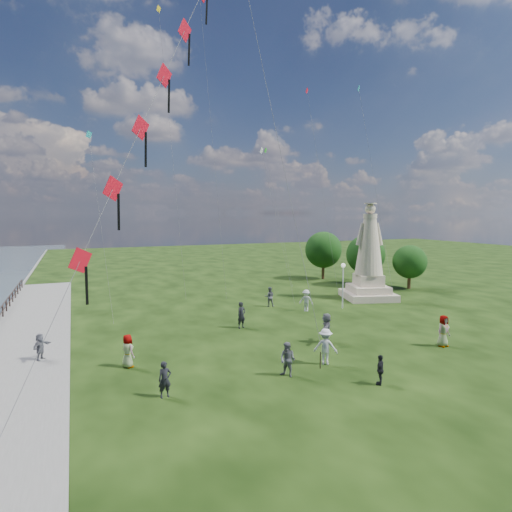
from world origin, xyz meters
name	(u,v)px	position (x,y,z in m)	size (l,w,h in m)	color
statue	(369,263)	(14.45, 17.00, 3.41)	(5.53, 5.53, 9.02)	tan
lamppost	(343,276)	(9.81, 14.48, 2.78)	(0.36, 0.36, 3.86)	silver
tree_row	(356,254)	(18.77, 24.91, 3.41)	(8.88, 13.45, 5.85)	#382314
person_0	(165,380)	(-7.64, 2.70, 0.80)	(0.58, 0.38, 1.60)	black
person_1	(288,360)	(-1.58, 2.70, 0.86)	(0.84, 0.52, 1.73)	#595960
person_2	(326,346)	(1.10, 3.46, 0.97)	(1.25, 0.64, 1.93)	silver
person_3	(380,370)	(1.97, 0.08, 0.72)	(0.85, 0.43, 1.44)	black
person_4	(443,331)	(9.34, 3.26, 0.96)	(0.94, 0.58, 1.93)	#595960
person_5	(40,348)	(-12.96, 9.93, 0.73)	(1.36, 0.59, 1.47)	#595960
person_6	(241,315)	(-0.40, 12.00, 0.93)	(0.68, 0.44, 1.86)	black
person_7	(269,297)	(4.39, 17.57, 0.85)	(0.83, 0.51, 1.70)	#595960
person_8	(306,300)	(6.42, 14.76, 0.89)	(1.16, 0.60, 1.79)	silver
person_10	(128,351)	(-8.69, 7.15, 0.88)	(0.86, 0.53, 1.75)	#595960
person_11	(326,328)	(3.21, 6.68, 0.94)	(1.75, 0.75, 1.88)	#595960
red_kite_train	(151,109)	(-7.62, 4.61, 12.73)	(9.83, 9.35, 20.52)	black
small_kites	(245,128)	(4.82, 24.13, 16.38)	(27.43, 13.89, 31.71)	teal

